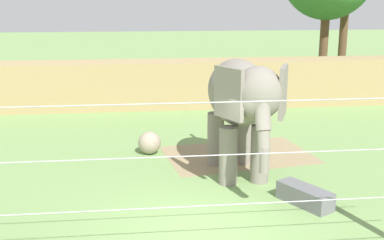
{
  "coord_description": "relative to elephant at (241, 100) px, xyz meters",
  "views": [
    {
      "loc": [
        -1.29,
        -9.63,
        4.79
      ],
      "look_at": [
        0.24,
        3.7,
        1.4
      ],
      "focal_mm": 46.09,
      "sensor_mm": 36.0,
      "label": 1
    }
  ],
  "objects": [
    {
      "name": "ground_plane",
      "position": [
        -1.43,
        -2.79,
        -2.14
      ],
      "size": [
        120.0,
        120.0,
        0.0
      ],
      "primitive_type": "plane",
      "color": "#759956"
    },
    {
      "name": "dirt_patch",
      "position": [
        0.37,
        1.87,
        -2.14
      ],
      "size": [
        4.81,
        3.56,
        0.01
      ],
      "primitive_type": "cube",
      "rotation": [
        0.0,
        0.0,
        0.16
      ],
      "color": "#937F5B",
      "rests_on": "ground"
    },
    {
      "name": "embankment_wall",
      "position": [
        -1.43,
        9.03,
        -1.12
      ],
      "size": [
        36.0,
        1.8,
        2.03
      ],
      "primitive_type": "cube",
      "color": "tan",
      "rests_on": "ground"
    },
    {
      "name": "elephant",
      "position": [
        0.0,
        0.0,
        0.0
      ],
      "size": [
        1.83,
        4.36,
        3.23
      ],
      "color": "gray",
      "rests_on": "ground"
    },
    {
      "name": "enrichment_ball",
      "position": [
        -2.36,
        2.3,
        -1.79
      ],
      "size": [
        0.71,
        0.71,
        0.71
      ],
      "primitive_type": "sphere",
      "color": "gray",
      "rests_on": "ground"
    },
    {
      "name": "cable_fence",
      "position": [
        -1.43,
        -5.05,
        -0.47
      ],
      "size": [
        9.29,
        0.21,
        3.32
      ],
      "color": "brown",
      "rests_on": "ground"
    },
    {
      "name": "feed_trough",
      "position": [
        1.15,
        -2.0,
        -1.92
      ],
      "size": [
        1.12,
        1.47,
        0.44
      ],
      "color": "slate",
      "rests_on": "ground"
    }
  ]
}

